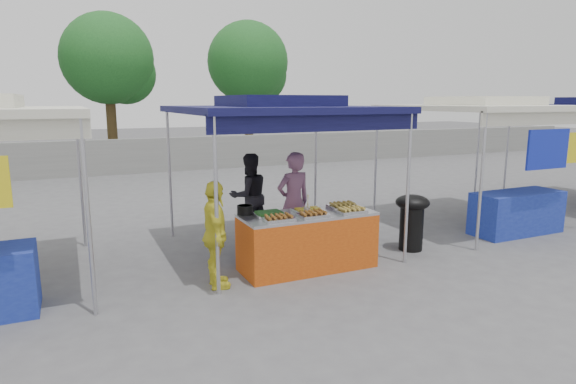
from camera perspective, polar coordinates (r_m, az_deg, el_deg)
name	(u,v)px	position (r m, az deg, el deg)	size (l,w,h in m)	color
ground_plane	(304,266)	(7.44, 1.95, -8.76)	(80.00, 80.00, 0.00)	#555557
back_wall	(166,155)	(17.65, -14.24, 4.30)	(40.00, 0.25, 1.20)	slate
main_canopy	(278,108)	(7.89, -1.13, 9.92)	(3.20, 3.20, 2.57)	#B2B1B9
neighbor_stall_right	(497,147)	(10.30, 23.57, 4.94)	(3.20, 3.20, 2.57)	#B2B1B9
tree_1	(112,63)	(19.22, -20.15, 14.16)	(3.36, 3.27, 5.62)	#3D2F17
tree_2	(251,66)	(20.83, -4.42, 14.68)	(3.42, 3.34, 5.74)	#3D2F17
vendor_table	(307,241)	(7.23, 2.32, -5.82)	(2.00, 0.80, 0.85)	#B74610
food_tray_fl	(278,219)	(6.66, -1.16, -3.16)	(0.42, 0.30, 0.07)	silver
food_tray_fm	(313,215)	(6.88, 2.98, -2.71)	(0.42, 0.30, 0.07)	silver
food_tray_fr	(351,211)	(7.19, 7.45, -2.20)	(0.42, 0.30, 0.07)	silver
food_tray_bl	(269,214)	(6.92, -2.28, -2.64)	(0.42, 0.30, 0.07)	silver
food_tray_bm	(308,210)	(7.18, 2.33, -2.14)	(0.42, 0.30, 0.07)	silver
food_tray_br	(342,206)	(7.50, 6.44, -1.64)	(0.42, 0.30, 0.07)	silver
cooking_pot	(245,210)	(7.06, -5.12, -2.13)	(0.23, 0.23, 0.13)	black
skewer_cup	(307,211)	(6.99, 2.25, -2.31)	(0.09, 0.09, 0.11)	#B2B1B9
wok_burner	(412,217)	(8.34, 14.47, -2.91)	(0.57, 0.57, 0.95)	black
crate_left	(260,249)	(7.73, -3.32, -6.80)	(0.52, 0.36, 0.31)	#12239A
crate_right	(312,244)	(7.99, 2.88, -6.12)	(0.56, 0.39, 0.33)	#12239A
crate_stacked	(312,224)	(7.90, 2.90, -3.84)	(0.54, 0.38, 0.32)	#12239A
vendor_woman	(294,203)	(7.92, 0.67, -1.26)	(0.61, 0.40, 1.67)	#825372
helper_man	(249,196)	(8.81, -4.62, -0.46)	(0.76, 0.59, 1.56)	black
customer_person	(215,235)	(6.49, -8.61, -5.07)	(0.86, 0.36, 1.46)	yellow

